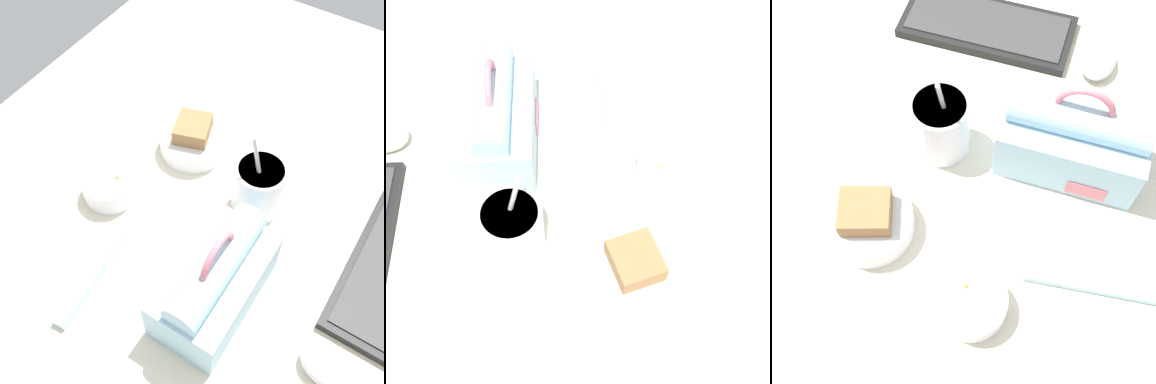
# 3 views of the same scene
# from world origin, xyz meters

# --- Properties ---
(desk_surface) EXTENTS (1.40, 1.10, 0.02)m
(desk_surface) POSITION_xyz_m (0.00, 0.00, 0.01)
(desk_surface) COLOR beige
(desk_surface) RESTS_ON ground
(lunch_bag) EXTENTS (0.22, 0.12, 0.19)m
(lunch_bag) POSITION_xyz_m (0.15, 0.09, 0.09)
(lunch_bag) COLOR #9EC6DB
(lunch_bag) RESTS_ON desk_surface
(soup_cup) EXTENTS (0.09, 0.09, 0.18)m
(soup_cup) POSITION_xyz_m (-0.05, 0.06, 0.08)
(soup_cup) COLOR silver
(soup_cup) RESTS_ON desk_surface
(bento_bowl_sandwich) EXTENTS (0.13, 0.13, 0.08)m
(bento_bowl_sandwich) POSITION_xyz_m (-0.11, -0.12, 0.05)
(bento_bowl_sandwich) COLOR silver
(bento_bowl_sandwich) RESTS_ON desk_surface
(bento_bowl_snacks) EXTENTS (0.10, 0.10, 0.06)m
(bento_bowl_snacks) POSITION_xyz_m (0.08, -0.19, 0.04)
(bento_bowl_snacks) COLOR silver
(bento_bowl_snacks) RESTS_ON desk_surface
(chopstick_case) EXTENTS (0.20, 0.05, 0.02)m
(chopstick_case) POSITION_xyz_m (0.23, -0.11, 0.03)
(chopstick_case) COLOR #99C6D6
(chopstick_case) RESTS_ON desk_surface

